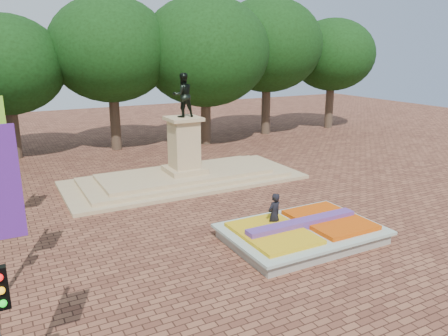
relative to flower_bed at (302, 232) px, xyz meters
name	(u,v)px	position (x,y,z in m)	size (l,w,h in m)	color
ground	(256,228)	(-1.03, 2.00, -0.38)	(90.00, 90.00, 0.00)	brown
flower_bed	(302,232)	(0.00, 0.00, 0.00)	(6.30, 4.30, 0.91)	gray
monument	(185,167)	(-1.03, 10.00, 0.50)	(14.00, 6.00, 6.40)	tan
tree_row_back	(160,63)	(1.31, 20.00, 6.29)	(44.80, 8.80, 10.43)	#3D2C21
pedestrian	(274,215)	(-0.80, 0.93, 0.57)	(0.69, 0.46, 1.90)	black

